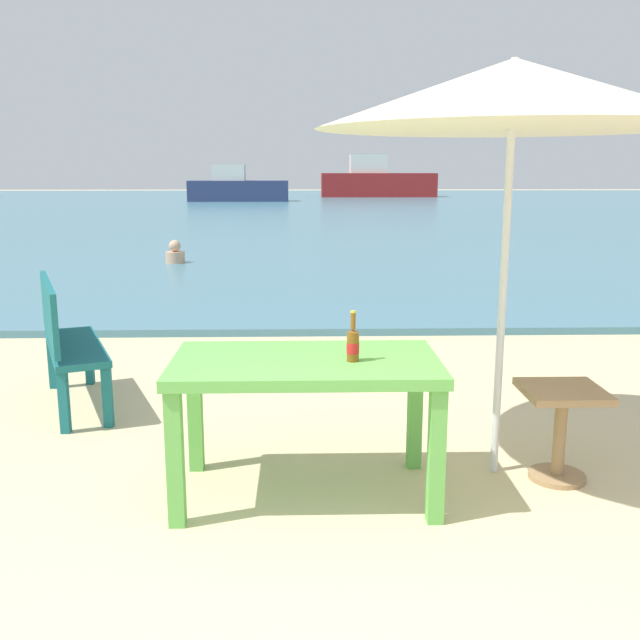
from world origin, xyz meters
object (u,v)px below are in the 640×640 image
object	(u,v)px
beer_bottle_amber	(354,344)
side_table_wood	(561,420)
picnic_table_green	(306,379)
boat_tanker	(377,182)
bench_teal_center	(65,336)
boat_cargo_ship	(237,188)
patio_umbrella	(513,94)
swimmer_person	(175,254)

from	to	relation	value
beer_bottle_amber	side_table_wood	xyz separation A→B (m)	(1.19, 0.21, -0.50)
picnic_table_green	boat_tanker	world-z (taller)	boat_tanker
side_table_wood	boat_tanker	distance (m)	40.25
beer_bottle_amber	bench_teal_center	world-z (taller)	beer_bottle_amber
picnic_table_green	boat_cargo_ship	size ratio (longest dim) A/B	0.27
beer_bottle_amber	boat_cargo_ship	world-z (taller)	boat_cargo_ship
patio_umbrella	boat_tanker	size ratio (longest dim) A/B	0.33
bench_teal_center	swimmer_person	size ratio (longest dim) A/B	3.04
bench_teal_center	swimmer_person	distance (m)	7.78
bench_teal_center	beer_bottle_amber	bearing A→B (deg)	-37.92
patio_umbrella	boat_tanker	distance (m)	40.17
picnic_table_green	beer_bottle_amber	size ratio (longest dim) A/B	5.28
picnic_table_green	beer_bottle_amber	bearing A→B (deg)	-12.87
boat_cargo_ship	swimmer_person	bearing A→B (deg)	-87.60
side_table_wood	swimmer_person	world-z (taller)	side_table_wood
beer_bottle_amber	side_table_wood	bearing A→B (deg)	9.92
patio_umbrella	side_table_wood	size ratio (longest dim) A/B	4.26
side_table_wood	bench_teal_center	world-z (taller)	bench_teal_center
beer_bottle_amber	boat_tanker	bearing A→B (deg)	83.88
side_table_wood	boat_cargo_ship	world-z (taller)	boat_cargo_ship
swimmer_person	boat_tanker	size ratio (longest dim) A/B	0.06
picnic_table_green	side_table_wood	size ratio (longest dim) A/B	2.59
swimmer_person	boat_cargo_ship	bearing A→B (deg)	92.40
side_table_wood	boat_tanker	bearing A→B (deg)	85.52
picnic_table_green	boat_tanker	xyz separation A→B (m)	(4.58, 40.27, 0.33)
side_table_wood	boat_cargo_ship	size ratio (longest dim) A/B	0.10
picnic_table_green	boat_cargo_ship	world-z (taller)	boat_cargo_ship
patio_umbrella	side_table_wood	distance (m)	1.80
swimmer_person	boat_tanker	xyz separation A→B (m)	(6.86, 31.02, 0.74)
swimmer_person	picnic_table_green	bearing A→B (deg)	-76.16
beer_bottle_amber	side_table_wood	world-z (taller)	beer_bottle_amber
bench_teal_center	boat_cargo_ship	size ratio (longest dim) A/B	0.24
patio_umbrella	boat_tanker	bearing A→B (deg)	85.03
beer_bottle_amber	boat_tanker	world-z (taller)	boat_tanker
beer_bottle_amber	swimmer_person	size ratio (longest dim) A/B	0.65
picnic_table_green	side_table_wood	world-z (taller)	picnic_table_green
beer_bottle_amber	picnic_table_green	bearing A→B (deg)	167.13
patio_umbrella	bench_teal_center	size ratio (longest dim) A/B	1.84
boat_tanker	boat_cargo_ship	bearing A→B (deg)	-143.33
boat_cargo_ship	bench_teal_center	bearing A→B (deg)	-87.24
picnic_table_green	boat_cargo_ship	distance (m)	34.54
boat_cargo_ship	patio_umbrella	bearing A→B (deg)	-82.60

